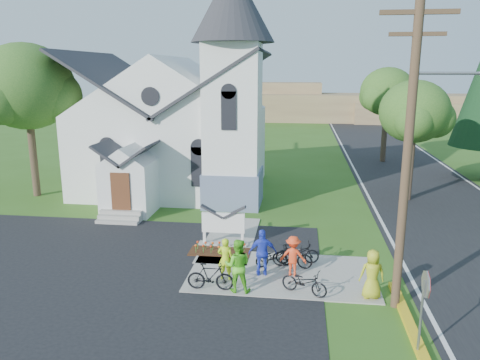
# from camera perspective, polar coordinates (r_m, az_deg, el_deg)

# --- Properties ---
(ground) EXTENTS (120.00, 120.00, 0.00)m
(ground) POSITION_cam_1_polar(r_m,az_deg,el_deg) (17.90, 0.14, -11.81)
(ground) COLOR #355D1A
(ground) RESTS_ON ground
(parking_lot) EXTENTS (20.00, 16.00, 0.02)m
(parking_lot) POSITION_cam_1_polar(r_m,az_deg,el_deg) (18.37, -23.49, -12.27)
(parking_lot) COLOR black
(parking_lot) RESTS_ON ground
(road) EXTENTS (8.00, 90.00, 0.02)m
(road) POSITION_cam_1_polar(r_m,az_deg,el_deg) (32.96, 21.15, -0.89)
(road) COLOR black
(road) RESTS_ON ground
(sidewalk) EXTENTS (7.00, 4.00, 0.05)m
(sidewalk) POSITION_cam_1_polar(r_m,az_deg,el_deg) (18.23, 5.12, -11.29)
(sidewalk) COLOR gray
(sidewalk) RESTS_ON ground
(church) EXTENTS (12.35, 12.00, 13.00)m
(church) POSITION_cam_1_polar(r_m,az_deg,el_deg) (29.62, -7.41, 8.67)
(church) COLOR white
(church) RESTS_ON ground
(church_sign) EXTENTS (2.20, 0.40, 1.70)m
(church_sign) POSITION_cam_1_polar(r_m,az_deg,el_deg) (20.62, -2.05, -5.28)
(church_sign) COLOR gray
(church_sign) RESTS_ON ground
(flower_bed) EXTENTS (2.60, 1.10, 0.07)m
(flower_bed) POSITION_cam_1_polar(r_m,az_deg,el_deg) (20.14, -2.45, -8.76)
(flower_bed) COLOR #36190E
(flower_bed) RESTS_ON ground
(utility_pole) EXTENTS (3.45, 0.28, 10.00)m
(utility_pole) POSITION_cam_1_polar(r_m,az_deg,el_deg) (15.11, 20.06, 4.13)
(utility_pole) COLOR #4C3426
(utility_pole) RESTS_ON ground
(stop_sign) EXTENTS (0.11, 0.76, 2.48)m
(stop_sign) POSITION_cam_1_polar(r_m,az_deg,el_deg) (13.65, 21.56, -12.93)
(stop_sign) COLOR gray
(stop_sign) RESTS_ON ground
(tree_lot_corner) EXTENTS (5.60, 5.60, 9.15)m
(tree_lot_corner) POSITION_cam_1_polar(r_m,az_deg,el_deg) (30.63, -24.61, 10.29)
(tree_lot_corner) COLOR #3D2A21
(tree_lot_corner) RESTS_ON ground
(tree_road_near) EXTENTS (4.00, 4.00, 7.05)m
(tree_road_near) POSITION_cam_1_polar(r_m,az_deg,el_deg) (28.90, 20.48, 7.75)
(tree_road_near) COLOR #3D2A21
(tree_road_near) RESTS_ON ground
(tree_road_mid) EXTENTS (4.40, 4.40, 7.80)m
(tree_road_mid) POSITION_cam_1_polar(r_m,az_deg,el_deg) (40.71, 17.52, 10.18)
(tree_road_mid) COLOR #3D2A21
(tree_road_mid) RESTS_ON ground
(distant_hills) EXTENTS (61.00, 10.00, 5.60)m
(distant_hills) POSITION_cam_1_polar(r_m,az_deg,el_deg) (72.62, 8.52, 8.92)
(distant_hills) COLOR brown
(distant_hills) RESTS_ON ground
(cyclist_0) EXTENTS (0.60, 0.41, 1.59)m
(cyclist_0) POSITION_cam_1_polar(r_m,az_deg,el_deg) (17.37, -1.80, -9.57)
(cyclist_0) COLOR #B7E11A
(cyclist_0) RESTS_ON sidewalk
(bike_0) EXTENTS (1.61, 0.99, 0.80)m
(bike_0) POSITION_cam_1_polar(r_m,az_deg,el_deg) (18.63, 4.22, -9.30)
(bike_0) COLOR black
(bike_0) RESTS_ON sidewalk
(cyclist_1) EXTENTS (0.93, 0.73, 1.90)m
(cyclist_1) POSITION_cam_1_polar(r_m,az_deg,el_deg) (16.43, -0.29, -10.38)
(cyclist_1) COLOR #5BCC26
(cyclist_1) RESTS_ON sidewalk
(bike_1) EXTENTS (1.65, 0.50, 0.99)m
(bike_1) POSITION_cam_1_polar(r_m,az_deg,el_deg) (16.73, -3.63, -11.66)
(bike_1) COLOR black
(bike_1) RESTS_ON sidewalk
(cyclist_2) EXTENTS (1.11, 0.61, 1.79)m
(cyclist_2) POSITION_cam_1_polar(r_m,az_deg,el_deg) (17.69, 2.76, -8.81)
(cyclist_2) COLOR blue
(cyclist_2) RESTS_ON sidewalk
(bike_2) EXTENTS (1.81, 0.88, 0.91)m
(bike_2) POSITION_cam_1_polar(r_m,az_deg,el_deg) (18.94, 7.02, -8.80)
(bike_2) COLOR black
(bike_2) RESTS_ON sidewalk
(cyclist_3) EXTENTS (1.05, 0.68, 1.54)m
(cyclist_3) POSITION_cam_1_polar(r_m,az_deg,el_deg) (17.80, 6.49, -9.17)
(cyclist_3) COLOR #F6411B
(cyclist_3) RESTS_ON sidewalk
(bike_3) EXTENTS (1.63, 0.65, 0.95)m
(bike_3) POSITION_cam_1_polar(r_m,az_deg,el_deg) (18.53, 6.41, -9.21)
(bike_3) COLOR black
(bike_3) RESTS_ON sidewalk
(cyclist_4) EXTENTS (0.88, 0.61, 1.72)m
(cyclist_4) POSITION_cam_1_polar(r_m,az_deg,el_deg) (16.61, 15.81, -10.98)
(cyclist_4) COLOR #ABB121
(cyclist_4) RESTS_ON sidewalk
(bike_4) EXTENTS (1.75, 1.17, 0.87)m
(bike_4) POSITION_cam_1_polar(r_m,az_deg,el_deg) (16.59, 7.85, -12.23)
(bike_4) COLOR black
(bike_4) RESTS_ON sidewalk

